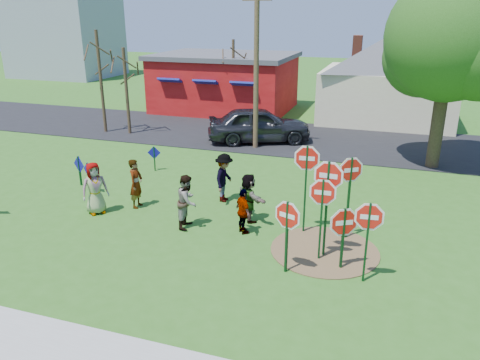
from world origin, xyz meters
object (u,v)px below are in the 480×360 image
object	(u,v)px
stop_sign_a	(287,221)
person_b	(136,183)
person_a	(95,188)
suv	(259,125)
utility_pole	(256,63)
leafy_tree	(453,44)
stop_sign_c	(328,187)
stop_sign_b	(307,167)
stop_sign_d	(350,178)

from	to	relation	value
stop_sign_a	person_b	xyz separation A→B (m)	(-6.12, 2.71, -0.60)
person_a	suv	bearing A→B (deg)	25.22
person_a	suv	xyz separation A→B (m)	(2.79, 10.84, 0.04)
utility_pole	stop_sign_a	bearing A→B (deg)	-69.64
leafy_tree	stop_sign_c	bearing A→B (deg)	-110.10
stop_sign_c	person_b	bearing A→B (deg)	171.66
stop_sign_b	leafy_tree	size ratio (longest dim) A/B	0.36
person_a	utility_pole	xyz separation A→B (m)	(2.94, 9.68, 3.38)
stop_sign_a	leafy_tree	xyz separation A→B (m)	(4.40, 10.96, 3.88)
person_b	suv	world-z (taller)	suv
stop_sign_c	person_b	xyz separation A→B (m)	(-6.96, 1.48, -1.23)
stop_sign_d	person_b	size ratio (longest dim) A/B	1.55
stop_sign_b	person_b	xyz separation A→B (m)	(-6.11, 0.13, -1.30)
stop_sign_c	utility_pole	bearing A→B (deg)	120.16
suv	leafy_tree	xyz separation A→B (m)	(8.80, -1.65, 4.41)
stop_sign_b	person_b	size ratio (longest dim) A/B	1.68
suv	leafy_tree	bearing A→B (deg)	-123.95
person_a	utility_pole	size ratio (longest dim) A/B	0.23
stop_sign_d	person_b	world-z (taller)	stop_sign_d
person_a	leafy_tree	bearing A→B (deg)	-11.94
stop_sign_c	suv	size ratio (longest dim) A/B	0.55
stop_sign_c	stop_sign_d	bearing A→B (deg)	73.39
stop_sign_c	person_b	world-z (taller)	stop_sign_c
stop_sign_d	person_b	distance (m)	7.53
stop_sign_b	leafy_tree	distance (m)	10.00
suv	leafy_tree	world-z (taller)	leafy_tree
stop_sign_b	person_a	bearing A→B (deg)	-179.25
leafy_tree	suv	bearing A→B (deg)	169.35
suv	utility_pole	xyz separation A→B (m)	(0.15, -1.17, 3.34)
person_b	leafy_tree	xyz separation A→B (m)	(10.52, 8.25, 4.48)
person_a	stop_sign_d	bearing A→B (deg)	-45.16
stop_sign_b	utility_pole	xyz separation A→B (m)	(-4.24, 8.87, 2.11)
person_a	suv	distance (m)	11.20
stop_sign_c	utility_pole	distance (m)	11.63
person_b	leafy_tree	distance (m)	14.10
suv	person_b	bearing A→B (deg)	146.84
stop_sign_b	suv	world-z (taller)	stop_sign_b
stop_sign_c	utility_pole	xyz separation A→B (m)	(-5.09, 10.22, 2.18)
stop_sign_a	utility_pole	size ratio (longest dim) A/B	0.27
stop_sign_d	person_a	world-z (taller)	stop_sign_d
person_a	person_b	size ratio (longest dim) A/B	1.03
person_b	utility_pole	xyz separation A→B (m)	(1.87, 8.74, 3.41)
stop_sign_a	stop_sign_c	bearing A→B (deg)	75.70
stop_sign_c	suv	bearing A→B (deg)	118.38
stop_sign_c	stop_sign_a	bearing A→B (deg)	-120.71
stop_sign_d	utility_pole	distance (m)	10.75
stop_sign_b	suv	distance (m)	11.03
stop_sign_b	person_a	world-z (taller)	stop_sign_b
stop_sign_a	person_b	distance (m)	6.72
person_b	stop_sign_a	bearing A→B (deg)	-117.16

